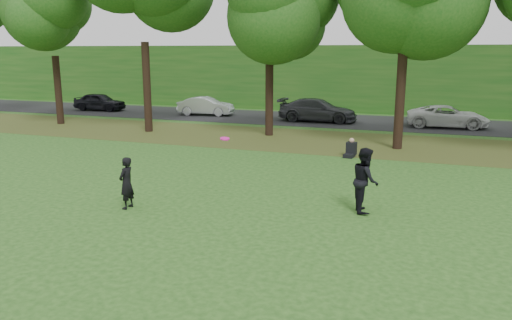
% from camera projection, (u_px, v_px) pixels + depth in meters
% --- Properties ---
extents(ground, '(120.00, 120.00, 0.00)m').
position_uv_depth(ground, '(215.00, 219.00, 13.94)').
color(ground, '#1F4616').
rests_on(ground, ground).
extents(leaf_litter, '(60.00, 7.00, 0.01)m').
position_uv_depth(leaf_litter, '(318.00, 141.00, 25.89)').
color(leaf_litter, '#473F19').
rests_on(leaf_litter, ground).
extents(street, '(70.00, 7.00, 0.02)m').
position_uv_depth(street, '(345.00, 121.00, 33.24)').
color(street, black).
rests_on(street, ground).
extents(far_hedge, '(70.00, 3.00, 5.00)m').
position_uv_depth(far_hedge, '(360.00, 79.00, 38.22)').
color(far_hedge, '#1A5117').
rests_on(far_hedge, ground).
extents(player_left, '(0.39, 0.58, 1.56)m').
position_uv_depth(player_left, '(126.00, 183.00, 14.73)').
color(player_left, black).
rests_on(player_left, ground).
extents(player_right, '(0.94, 1.08, 1.90)m').
position_uv_depth(player_right, '(365.00, 180.00, 14.41)').
color(player_right, black).
rests_on(player_right, ground).
extents(parked_cars, '(37.22, 2.53, 1.54)m').
position_uv_depth(parked_cars, '(342.00, 111.00, 32.54)').
color(parked_cars, black).
rests_on(parked_cars, street).
extents(frisbee, '(0.29, 0.29, 0.09)m').
position_uv_depth(frisbee, '(225.00, 139.00, 14.22)').
color(frisbee, '#E51393').
rests_on(frisbee, ground).
extents(seated_person, '(0.52, 0.79, 0.83)m').
position_uv_depth(seated_person, '(351.00, 150.00, 22.07)').
color(seated_person, black).
rests_on(seated_person, ground).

